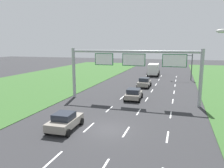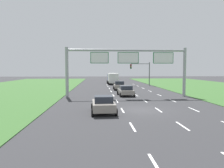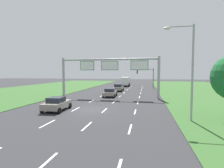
# 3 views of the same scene
# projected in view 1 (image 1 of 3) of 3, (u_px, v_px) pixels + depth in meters

# --- Properties ---
(ground_plane) EXTENTS (200.00, 200.00, 0.00)m
(ground_plane) POSITION_uv_depth(u_px,v_px,m) (107.00, 129.00, 19.47)
(ground_plane) COLOR #2D2D30
(grass_verge_left) EXTENTS (24.00, 120.00, 0.06)m
(grass_verge_left) POSITION_uv_depth(u_px,v_px,m) (3.00, 92.00, 35.01)
(grass_verge_left) COLOR #335B28
(grass_verge_left) RESTS_ON ground_plane
(lane_dashes_inner_left) EXTENTS (0.14, 56.40, 0.01)m
(lane_dashes_inner_left) POSITION_uv_depth(u_px,v_px,m) (116.00, 103.00, 28.44)
(lane_dashes_inner_left) COLOR white
(lane_dashes_inner_left) RESTS_ON ground_plane
(lane_dashes_inner_right) EXTENTS (0.14, 56.40, 0.01)m
(lane_dashes_inner_right) POSITION_uv_depth(u_px,v_px,m) (143.00, 105.00, 27.41)
(lane_dashes_inner_right) COLOR white
(lane_dashes_inner_right) RESTS_ON ground_plane
(lane_dashes_slip) EXTENTS (0.14, 56.40, 0.01)m
(lane_dashes_slip) POSITION_uv_depth(u_px,v_px,m) (172.00, 107.00, 26.38)
(lane_dashes_slip) COLOR white
(lane_dashes_slip) RESTS_ON ground_plane
(car_near_red) EXTENTS (2.34, 4.04, 1.52)m
(car_near_red) POSITION_uv_depth(u_px,v_px,m) (134.00, 94.00, 30.06)
(car_near_red) COLOR gray
(car_near_red) RESTS_ON ground_plane
(car_lead_silver) EXTENTS (2.32, 4.01, 1.55)m
(car_lead_silver) POSITION_uv_depth(u_px,v_px,m) (65.00, 121.00, 19.39)
(car_lead_silver) COLOR gray
(car_lead_silver) RESTS_ON ground_plane
(car_mid_lane) EXTENTS (2.23, 3.93, 1.68)m
(car_mid_lane) POSITION_uv_depth(u_px,v_px,m) (144.00, 82.00, 38.93)
(car_mid_lane) COLOR gray
(car_mid_lane) RESTS_ON ground_plane
(box_truck) EXTENTS (2.85, 7.27, 2.88)m
(box_truck) POSITION_uv_depth(u_px,v_px,m) (154.00, 69.00, 53.93)
(box_truck) COLOR navy
(box_truck) RESTS_ON ground_plane
(sign_gantry) EXTENTS (17.24, 0.44, 7.00)m
(sign_gantry) POSITION_uv_depth(u_px,v_px,m) (134.00, 65.00, 28.15)
(sign_gantry) COLOR #9EA0A5
(sign_gantry) RESTS_ON ground_plane
(traffic_light_mast) EXTENTS (4.76, 0.49, 5.60)m
(traffic_light_mast) POSITION_uv_depth(u_px,v_px,m) (182.00, 62.00, 46.35)
(traffic_light_mast) COLOR #47494F
(traffic_light_mast) RESTS_ON ground_plane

